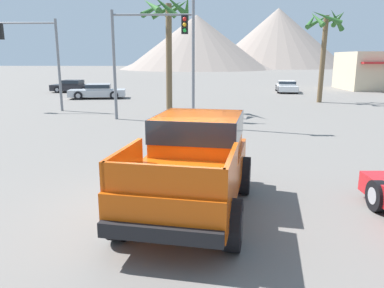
# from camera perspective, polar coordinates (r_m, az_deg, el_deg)

# --- Properties ---
(ground_plane) EXTENTS (320.00, 320.00, 0.00)m
(ground_plane) POSITION_cam_1_polar(r_m,az_deg,el_deg) (8.60, -2.44, -9.05)
(ground_plane) COLOR slate
(orange_pickup_truck) EXTENTS (2.95, 5.07, 1.98)m
(orange_pickup_truck) POSITION_cam_1_polar(r_m,az_deg,el_deg) (8.06, 0.29, -2.13)
(orange_pickup_truck) COLOR #CC4C0C
(orange_pickup_truck) RESTS_ON ground_plane
(parked_car_silver) EXTENTS (4.72, 2.43, 1.18)m
(parked_car_silver) POSITION_cam_1_polar(r_m,az_deg,el_deg) (31.90, -14.18, 7.83)
(parked_car_silver) COLOR #B7BABF
(parked_car_silver) RESTS_ON ground_plane
(parked_car_white) EXTENTS (2.32, 4.44, 1.10)m
(parked_car_white) POSITION_cam_1_polar(r_m,az_deg,el_deg) (37.91, 14.22, 8.52)
(parked_car_white) COLOR white
(parked_car_white) RESTS_ON ground_plane
(parked_car_dark) EXTENTS (4.26, 2.06, 1.18)m
(parked_car_dark) POSITION_cam_1_polar(r_m,az_deg,el_deg) (38.44, -17.60, 8.41)
(parked_car_dark) COLOR #232328
(parked_car_dark) RESTS_ON ground_plane
(traffic_light_main) EXTENTS (4.31, 0.38, 5.64)m
(traffic_light_main) POSITION_cam_1_polar(r_m,az_deg,el_deg) (20.21, -7.20, 14.97)
(traffic_light_main) COLOR slate
(traffic_light_main) RESTS_ON ground_plane
(traffic_light_crosswalk) EXTENTS (3.96, 0.38, 5.53)m
(traffic_light_crosswalk) POSITION_cam_1_polar(r_m,az_deg,el_deg) (25.38, -23.12, 13.43)
(traffic_light_crosswalk) COLOR slate
(traffic_light_crosswalk) RESTS_ON ground_plane
(street_lamp_post) EXTENTS (0.90, 0.24, 8.52)m
(street_lamp_post) POSITION_cam_1_polar(r_m,az_deg,el_deg) (17.92, 0.19, 18.79)
(street_lamp_post) COLOR slate
(street_lamp_post) RESTS_ON ground_plane
(palm_tree_tall) EXTENTS (2.89, 2.87, 6.62)m
(palm_tree_tall) POSITION_cam_1_polar(r_m,az_deg,el_deg) (29.70, 19.58, 15.74)
(palm_tree_tall) COLOR brown
(palm_tree_tall) RESTS_ON ground_plane
(palm_tree_short) EXTENTS (3.00, 3.10, 6.72)m
(palm_tree_short) POSITION_cam_1_polar(r_m,az_deg,el_deg) (22.81, -3.65, 17.71)
(palm_tree_short) COLOR brown
(palm_tree_short) RESTS_ON ground_plane
(storefront_building) EXTENTS (8.17, 7.19, 3.88)m
(storefront_building) POSITION_cam_1_polar(r_m,az_deg,el_deg) (44.99, 27.04, 9.92)
(storefront_building) COLOR beige
(storefront_building) RESTS_ON ground_plane
(distant_mountain_range) EXTENTS (75.12, 66.60, 20.08)m
(distant_mountain_range) POSITION_cam_1_polar(r_m,az_deg,el_deg) (125.64, 6.98, 15.10)
(distant_mountain_range) COLOR gray
(distant_mountain_range) RESTS_ON ground_plane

